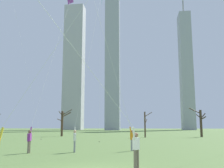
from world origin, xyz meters
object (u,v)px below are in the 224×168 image
at_px(kite_flyer_foreground_right_green, 34,89).
at_px(kite_flyer_far_back_yellow, 107,106).
at_px(kite_flyer_midfield_center_blue, 127,120).
at_px(bare_tree_right_of_center, 145,123).
at_px(kite_flyer_midfield_left_purple, 38,111).
at_px(bare_tree_rightmost, 62,122).
at_px(bare_tree_center, 201,122).
at_px(kite_flyer_foreground_left_teal, 83,92).

height_order(kite_flyer_foreground_right_green, kite_flyer_far_back_yellow, kite_flyer_foreground_right_green).
distance_m(kite_flyer_midfield_center_blue, bare_tree_right_of_center, 24.93).
height_order(kite_flyer_midfield_left_purple, bare_tree_rightmost, kite_flyer_midfield_left_purple).
bearing_deg(kite_flyer_foreground_right_green, bare_tree_center, 69.31).
bearing_deg(bare_tree_right_of_center, kite_flyer_midfield_left_purple, -107.45).
relative_size(kite_flyer_midfield_left_purple, kite_flyer_midfield_center_blue, 1.18).
distance_m(kite_flyer_foreground_left_teal, bare_tree_rightmost, 29.55).
bearing_deg(kite_flyer_far_back_yellow, kite_flyer_midfield_left_purple, 127.87).
bearing_deg(bare_tree_center, kite_flyer_far_back_yellow, -106.41).
bearing_deg(bare_tree_center, kite_flyer_foreground_left_teal, -118.37).
distance_m(kite_flyer_foreground_left_teal, bare_tree_right_of_center, 24.83).
distance_m(kite_flyer_foreground_left_teal, kite_flyer_midfield_center_blue, 4.48).
height_order(kite_flyer_far_back_yellow, bare_tree_right_of_center, kite_flyer_far_back_yellow).
relative_size(kite_flyer_midfield_center_blue, bare_tree_rightmost, 2.77).
relative_size(kite_flyer_far_back_yellow, bare_tree_right_of_center, 2.13).
distance_m(kite_flyer_far_back_yellow, bare_tree_rightmost, 40.56).
distance_m(kite_flyer_midfield_left_purple, bare_tree_rightmost, 30.12).
bearing_deg(bare_tree_rightmost, kite_flyer_foreground_left_teal, -68.42).
bearing_deg(bare_tree_right_of_center, kite_flyer_midfield_center_blue, -92.80).
xyz_separation_m(kite_flyer_far_back_yellow, kite_flyer_midfield_center_blue, (0.11, 9.80, -0.36)).
xyz_separation_m(kite_flyer_midfield_left_purple, bare_tree_right_of_center, (8.15, 25.94, -0.68)).
bearing_deg(kite_flyer_far_back_yellow, bare_tree_center, 73.59).
height_order(kite_flyer_midfield_left_purple, bare_tree_right_of_center, kite_flyer_midfield_left_purple).
bearing_deg(kite_flyer_far_back_yellow, kite_flyer_foreground_right_green, -178.91).
height_order(kite_flyer_foreground_right_green, bare_tree_right_of_center, kite_flyer_foreground_right_green).
distance_m(kite_flyer_foreground_right_green, bare_tree_center, 40.46).
height_order(kite_flyer_far_back_yellow, bare_tree_center, kite_flyer_far_back_yellow).
xyz_separation_m(kite_flyer_foreground_right_green, bare_tree_center, (14.29, 37.85, -0.78)).
relative_size(kite_flyer_foreground_right_green, bare_tree_center, 3.42).
relative_size(kite_flyer_foreground_left_teal, bare_tree_right_of_center, 4.40).
bearing_deg(kite_flyer_far_back_yellow, bare_tree_right_of_center, 87.80).
distance_m(kite_flyer_midfield_left_purple, kite_flyer_far_back_yellow, 11.11).
xyz_separation_m(bare_tree_right_of_center, bare_tree_rightmost, (-15.79, 3.20, 0.29)).
bearing_deg(bare_tree_right_of_center, kite_flyer_foreground_right_green, -97.36).
xyz_separation_m(kite_flyer_foreground_right_green, bare_tree_rightmost, (-11.30, 37.96, -0.80)).
relative_size(kite_flyer_far_back_yellow, bare_tree_rightmost, 1.81).
height_order(kite_flyer_foreground_left_teal, kite_flyer_midfield_center_blue, kite_flyer_foreground_left_teal).
height_order(kite_flyer_midfield_left_purple, bare_tree_center, kite_flyer_midfield_left_purple).
bearing_deg(kite_flyer_midfield_left_purple, bare_tree_center, 58.26).
height_order(kite_flyer_foreground_left_teal, bare_tree_rightmost, kite_flyer_foreground_left_teal).
relative_size(kite_flyer_midfield_left_purple, kite_flyer_foreground_left_teal, 0.87).
relative_size(kite_flyer_foreground_right_green, kite_flyer_foreground_left_teal, 0.93).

